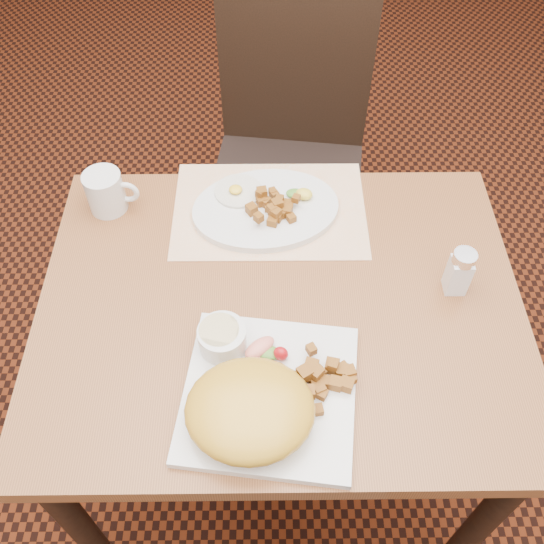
{
  "coord_description": "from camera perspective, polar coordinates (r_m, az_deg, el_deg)",
  "views": [
    {
      "loc": [
        -0.02,
        -0.65,
        1.67
      ],
      "look_at": [
        -0.02,
        0.02,
        0.82
      ],
      "focal_mm": 40.0,
      "sensor_mm": 36.0,
      "label": 1
    }
  ],
  "objects": [
    {
      "name": "fried_egg",
      "position": [
        1.29,
        -3.23,
        7.64
      ],
      "size": [
        0.1,
        0.1,
        0.02
      ],
      "color": "white",
      "rests_on": "plate_oval"
    },
    {
      "name": "placemat",
      "position": [
        1.28,
        -0.23,
        5.9
      ],
      "size": [
        0.4,
        0.28,
        0.0
      ],
      "primitive_type": "cube",
      "rotation": [
        0.0,
        0.0,
        -0.0
      ],
      "color": "white",
      "rests_on": "table"
    },
    {
      "name": "ramekin",
      "position": [
        1.04,
        -4.73,
        -6.16
      ],
      "size": [
        0.08,
        0.08,
        0.05
      ],
      "color": "silver",
      "rests_on": "plate_square"
    },
    {
      "name": "home_fries_sq",
      "position": [
        1.01,
        4.63,
        -9.87
      ],
      "size": [
        0.13,
        0.12,
        0.04
      ],
      "color": "#925617",
      "rests_on": "plate_square"
    },
    {
      "name": "garnish_ov",
      "position": [
        1.27,
        2.72,
        7.36
      ],
      "size": [
        0.06,
        0.04,
        0.02
      ],
      "color": "#387223",
      "rests_on": "plate_oval"
    },
    {
      "name": "table",
      "position": [
        1.21,
        0.76,
        -5.85
      ],
      "size": [
        0.9,
        0.7,
        0.75
      ],
      "color": "brown",
      "rests_on": "ground"
    },
    {
      "name": "coffee_mug",
      "position": [
        1.3,
        -15.32,
        7.29
      ],
      "size": [
        0.11,
        0.08,
        0.09
      ],
      "color": "silver",
      "rests_on": "table"
    },
    {
      "name": "garnish_sq",
      "position": [
        1.04,
        -0.53,
        -7.35
      ],
      "size": [
        0.09,
        0.06,
        0.03
      ],
      "color": "#387223",
      "rests_on": "plate_square"
    },
    {
      "name": "salt_shaker",
      "position": [
        1.15,
        17.23,
        0.08
      ],
      "size": [
        0.04,
        0.04,
        0.1
      ],
      "color": "white",
      "rests_on": "table"
    },
    {
      "name": "plate_oval",
      "position": [
        1.26,
        -0.59,
        5.93
      ],
      "size": [
        0.34,
        0.27,
        0.02
      ],
      "primitive_type": null,
      "rotation": [
        0.0,
        0.0,
        0.16
      ],
      "color": "silver",
      "rests_on": "placemat"
    },
    {
      "name": "home_fries_ov",
      "position": [
        1.24,
        0.07,
        6.19
      ],
      "size": [
        0.11,
        0.11,
        0.03
      ],
      "color": "#925617",
      "rests_on": "plate_oval"
    },
    {
      "name": "plate_square",
      "position": [
        1.02,
        -0.26,
        -11.36
      ],
      "size": [
        0.31,
        0.31,
        0.02
      ],
      "primitive_type": "cube",
      "rotation": [
        0.0,
        0.0,
        -0.13
      ],
      "color": "silver",
      "rests_on": "table"
    },
    {
      "name": "ground",
      "position": [
        1.79,
        0.53,
        -16.93
      ],
      "size": [
        8.0,
        8.0,
        0.0
      ],
      "primitive_type": "plane",
      "color": "black",
      "rests_on": "ground"
    },
    {
      "name": "hollandaise_mound",
      "position": [
        0.96,
        -2.2,
        -12.85
      ],
      "size": [
        0.2,
        0.18,
        0.07
      ],
      "color": "gold",
      "rests_on": "plate_square"
    },
    {
      "name": "chair_far",
      "position": [
        1.76,
        1.68,
        11.98
      ],
      "size": [
        0.47,
        0.48,
        0.97
      ],
      "rotation": [
        0.0,
        0.0,
        3.01
      ],
      "color": "black",
      "rests_on": "ground"
    }
  ]
}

